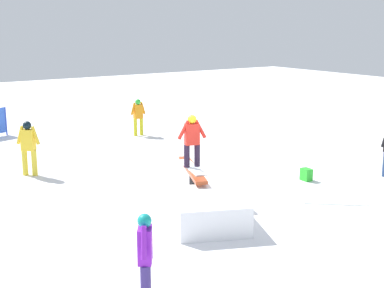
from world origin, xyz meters
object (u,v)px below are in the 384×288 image
at_px(main_rider_on_rail, 192,142).
at_px(loose_snowboard_white, 336,203).
at_px(rail_feature, 192,173).
at_px(bystander_orange, 138,115).
at_px(backpack_on_snow, 306,175).
at_px(bystander_yellow, 28,145).
at_px(bystander_purple, 145,254).

bearing_deg(main_rider_on_rail, loose_snowboard_white, -112.63).
xyz_separation_m(rail_feature, loose_snowboard_white, (-2.21, -2.73, -0.67)).
distance_m(bystander_orange, backpack_on_snow, 8.07).
bearing_deg(bystander_yellow, loose_snowboard_white, -7.38).
distance_m(bystander_orange, loose_snowboard_white, 9.81).
bearing_deg(main_rider_on_rail, rail_feature, 0.00).
height_order(loose_snowboard_white, backpack_on_snow, backpack_on_snow).
bearing_deg(bystander_yellow, bystander_purple, -52.02).
distance_m(bystander_purple, bystander_yellow, 8.22).
bearing_deg(main_rider_on_rail, bystander_yellow, 47.83).
height_order(rail_feature, bystander_orange, bystander_orange).
distance_m(rail_feature, bystander_yellow, 5.12).
distance_m(bystander_orange, bystander_yellow, 6.14).
bearing_deg(bystander_orange, main_rider_on_rail, 73.93).
relative_size(bystander_orange, bystander_yellow, 0.90).
bearing_deg(backpack_on_snow, bystander_yellow, -124.34).
xyz_separation_m(rail_feature, bystander_yellow, (4.36, 2.67, 0.20)).
xyz_separation_m(bystander_yellow, backpack_on_snow, (-4.79, -6.20, -0.71)).
bearing_deg(backpack_on_snow, bystander_purple, -60.60).
xyz_separation_m(bystander_purple, bystander_orange, (11.39, -5.99, -0.04)).
bearing_deg(backpack_on_snow, loose_snowboard_white, -20.74).
bearing_deg(backpack_on_snow, rail_feature, -93.51).
height_order(main_rider_on_rail, bystander_purple, main_rider_on_rail).
xyz_separation_m(rail_feature, backpack_on_snow, (-0.42, -3.53, -0.51)).
bearing_deg(bystander_orange, loose_snowboard_white, 93.65).
height_order(bystander_purple, bystander_yellow, bystander_yellow).
distance_m(main_rider_on_rail, bystander_yellow, 5.15).
height_order(bystander_purple, bystander_orange, bystander_purple).
height_order(rail_feature, main_rider_on_rail, main_rider_on_rail).
xyz_separation_m(bystander_orange, backpack_on_snow, (-7.99, -0.96, -0.63)).
xyz_separation_m(main_rider_on_rail, bystander_orange, (7.56, -2.57, -0.65)).
bearing_deg(loose_snowboard_white, main_rider_on_rail, -178.38).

